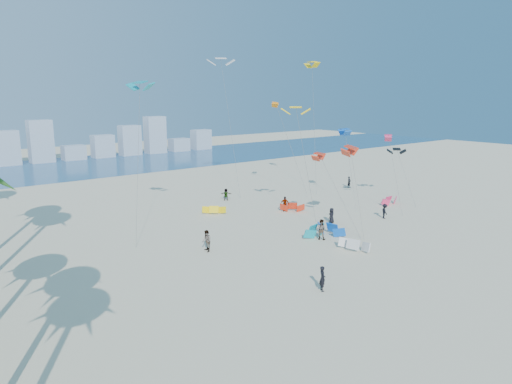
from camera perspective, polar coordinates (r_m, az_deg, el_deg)
ground at (r=31.16m, az=14.71°, el=-13.63°), size 220.00×220.00×0.00m
ocean at (r=92.25m, az=-23.96°, el=2.57°), size 220.00×220.00×0.00m
kitesurfer_near at (r=32.63m, az=8.14°, el=-10.45°), size 0.69×0.77×1.77m
kitesurfer_mid at (r=43.67m, az=7.96°, el=-4.55°), size 1.11×1.18×1.93m
kitesurfers_far at (r=51.32m, az=4.09°, el=-2.14°), size 32.08×19.35×1.87m
grounded_kites at (r=48.43m, az=7.53°, el=-3.51°), size 22.46×21.02×1.02m
flying_kites at (r=54.61m, az=4.47°, el=10.93°), size 35.46×28.90×18.69m
distant_skyline at (r=101.25m, az=-26.25°, el=4.87°), size 85.00×3.00×8.40m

